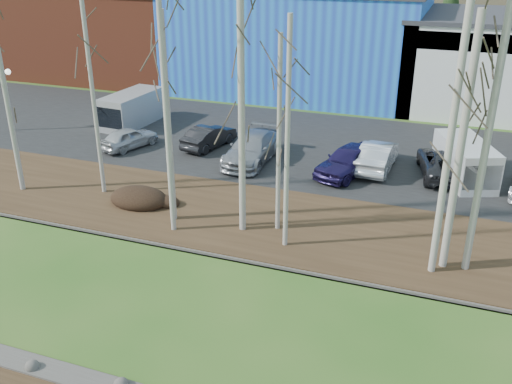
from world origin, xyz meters
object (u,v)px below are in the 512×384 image
at_px(car_4, 377,156).
at_px(car_5, 443,163).
at_px(van_grey, 130,110).
at_px(car_1, 209,136).
at_px(car_2, 252,148).
at_px(street_lamp, 2,82).
at_px(van_white, 466,162).
at_px(car_3, 349,160).
at_px(car_0, 129,138).

distance_m(car_4, car_5, 3.47).
bearing_deg(car_4, van_grey, -5.83).
height_order(car_1, car_2, car_2).
bearing_deg(car_4, street_lamp, 5.48).
bearing_deg(car_1, van_white, -168.74).
height_order(car_3, car_5, car_3).
height_order(car_3, van_grey, van_grey).
bearing_deg(car_1, van_grey, -6.23).
relative_size(car_2, van_white, 1.06).
bearing_deg(car_4, car_3, 46.89).
height_order(street_lamp, van_white, street_lamp).
distance_m(street_lamp, car_3, 22.76).
bearing_deg(van_white, car_3, 170.02).
xyz_separation_m(car_3, car_4, (1.32, 1.31, -0.03)).
relative_size(car_2, car_5, 1.07).
bearing_deg(van_grey, car_0, -55.63).
bearing_deg(car_3, street_lamp, -159.52).
relative_size(car_3, van_white, 0.92).
xyz_separation_m(street_lamp, car_3, (22.63, 0.07, -2.43)).
height_order(car_5, van_white, van_white).
xyz_separation_m(car_2, car_4, (6.88, 1.24, -0.01)).
distance_m(car_1, car_5, 13.63).
height_order(car_1, van_white, van_white).
height_order(car_1, car_3, car_3).
bearing_deg(car_0, van_white, -155.92).
xyz_separation_m(street_lamp, car_5, (27.41, 1.66, -2.53)).
bearing_deg(car_5, car_1, -11.24).
bearing_deg(street_lamp, car_2, -1.42).
height_order(car_0, car_1, car_1).
height_order(car_0, car_5, car_5).
relative_size(car_4, van_grey, 0.92).
xyz_separation_m(car_1, car_3, (8.85, -1.45, 0.13)).
distance_m(car_2, car_5, 10.45).
relative_size(car_2, van_grey, 1.06).
distance_m(van_white, van_grey, 21.76).
height_order(street_lamp, car_4, street_lamp).
distance_m(car_2, car_4, 6.99).
relative_size(car_0, car_1, 0.92).
xyz_separation_m(car_5, van_grey, (-20.49, 2.11, 0.38)).
xyz_separation_m(car_2, van_grey, (-10.15, 3.64, 0.30)).
bearing_deg(car_2, car_0, -177.12).
xyz_separation_m(car_4, car_5, (3.46, 0.28, -0.07)).
xyz_separation_m(street_lamp, car_0, (9.28, -0.28, -2.59)).
bearing_deg(van_white, car_2, 163.95).
distance_m(car_1, car_3, 8.97).
height_order(car_2, van_grey, van_grey).
relative_size(car_2, car_3, 1.15).
bearing_deg(van_white, van_grey, 151.55).
bearing_deg(street_lamp, van_grey, 26.74).
xyz_separation_m(car_2, van_white, (11.47, 1.19, 0.24)).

